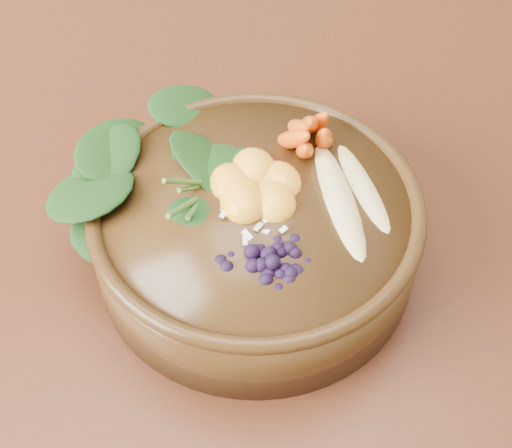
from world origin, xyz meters
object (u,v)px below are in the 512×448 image
object	(u,v)px
stoneware_bowl	(256,232)
mandarin_cluster	(256,175)
kale_heap	(199,140)
banana_halves	(353,182)
dining_table	(155,197)
carrot_cluster	(306,104)
blueberry_pile	(267,243)

from	to	relation	value
stoneware_bowl	mandarin_cluster	world-z (taller)	mandarin_cluster
kale_heap	banana_halves	xyz separation A→B (m)	(0.10, -0.07, -0.01)
dining_table	kale_heap	distance (m)	0.22
carrot_cluster	blueberry_pile	distance (m)	0.13
carrot_cluster	mandarin_cluster	size ratio (longest dim) A/B	0.87
stoneware_bowl	carrot_cluster	bearing A→B (deg)	45.87
blueberry_pile	carrot_cluster	bearing A→B (deg)	60.01
dining_table	blueberry_pile	bearing A→B (deg)	-76.91
banana_halves	carrot_cluster	bearing A→B (deg)	113.06
stoneware_bowl	blueberry_pile	size ratio (longest dim) A/B	2.16
banana_halves	mandarin_cluster	bearing A→B (deg)	170.25
dining_table	banana_halves	distance (m)	0.29
dining_table	carrot_cluster	distance (m)	0.26
mandarin_cluster	banana_halves	bearing A→B (deg)	-20.19
dining_table	stoneware_bowl	distance (m)	0.23
stoneware_bowl	dining_table	bearing A→B (deg)	108.75
carrot_cluster	banana_halves	xyz separation A→B (m)	(0.02, -0.07, -0.02)
dining_table	kale_heap	xyz separation A→B (m)	(0.03, -0.12, 0.18)
carrot_cluster	banana_halves	world-z (taller)	carrot_cluster
kale_heap	carrot_cluster	xyz separation A→B (m)	(0.09, 0.00, 0.02)
stoneware_bowl	banana_halves	size ratio (longest dim) A/B	1.83
carrot_cluster	stoneware_bowl	bearing A→B (deg)	-123.69
mandarin_cluster	blueberry_pile	bearing A→B (deg)	-99.71
dining_table	kale_heap	size ratio (longest dim) A/B	9.70
dining_table	stoneware_bowl	bearing A→B (deg)	-71.25
kale_heap	banana_halves	world-z (taller)	kale_heap
banana_halves	blueberry_pile	distance (m)	0.09
stoneware_bowl	kale_heap	xyz separation A→B (m)	(-0.03, 0.06, 0.05)
carrot_cluster	mandarin_cluster	distance (m)	0.07
stoneware_bowl	mandarin_cluster	size ratio (longest dim) A/B	3.15
kale_heap	mandarin_cluster	xyz separation A→B (m)	(0.03, -0.04, -0.01)
kale_heap	carrot_cluster	distance (m)	0.09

